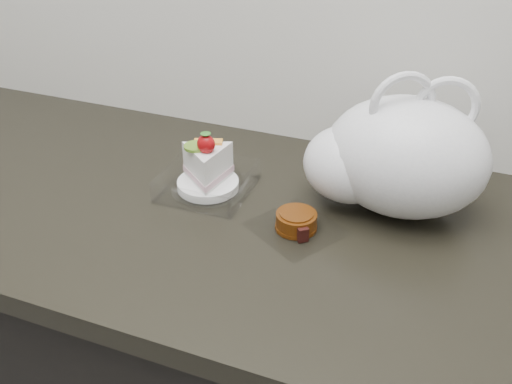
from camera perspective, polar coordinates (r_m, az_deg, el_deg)
name	(u,v)px	position (r m, az deg, el deg)	size (l,w,h in m)	color
counter	(242,383)	(1.30, -1.38, -18.58)	(2.04, 0.64, 0.90)	black
cake_tray	(208,175)	(1.04, -4.87, 1.74)	(0.16, 0.16, 0.12)	white
mooncake_wrap	(296,223)	(0.95, 4.06, -3.09)	(0.18, 0.18, 0.03)	white
plastic_bag	(394,157)	(0.98, 13.68, 3.37)	(0.36, 0.30, 0.25)	white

